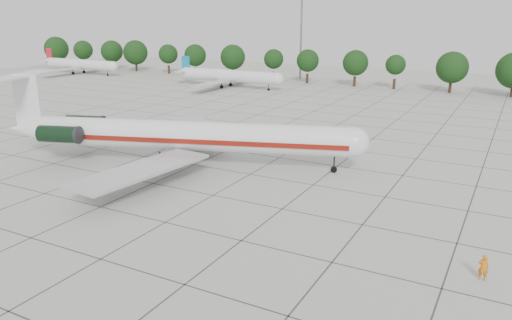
% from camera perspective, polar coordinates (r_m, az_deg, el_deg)
% --- Properties ---
extents(ground, '(260.00, 260.00, 0.00)m').
position_cam_1_polar(ground, '(52.47, -4.92, -4.04)').
color(ground, '#B0B0A9').
rests_on(ground, ground).
extents(apron_joints, '(170.00, 170.00, 0.02)m').
position_cam_1_polar(apron_joints, '(64.86, 2.32, 0.06)').
color(apron_joints, '#383838').
rests_on(apron_joints, ground).
extents(main_airliner, '(45.30, 34.55, 10.87)m').
position_cam_1_polar(main_airliner, '(62.63, -9.57, 2.87)').
color(main_airliner, silver).
rests_on(main_airliner, ground).
extents(ground_crew, '(0.74, 0.50, 1.97)m').
position_cam_1_polar(ground_crew, '(39.64, 24.54, -11.10)').
color(ground_crew, orange).
rests_on(ground_crew, ground).
extents(bg_airliner_a, '(28.24, 27.20, 7.40)m').
position_cam_1_polar(bg_airliner_a, '(166.61, -19.51, 10.26)').
color(bg_airliner_a, silver).
rests_on(bg_airliner_a, ground).
extents(bg_airliner_b, '(28.24, 27.20, 7.40)m').
position_cam_1_polar(bg_airliner_b, '(128.35, -3.15, 9.56)').
color(bg_airliner_b, silver).
rests_on(bg_airliner_b, ground).
extents(tree_line, '(249.86, 8.44, 10.22)m').
position_cam_1_polar(tree_line, '(132.41, 11.31, 10.83)').
color(tree_line, '#332114').
rests_on(tree_line, ground).
extents(floodlight_mast, '(1.60, 1.60, 25.45)m').
position_cam_1_polar(floodlight_mast, '(144.80, 5.20, 14.82)').
color(floodlight_mast, slate).
rests_on(floodlight_mast, ground).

